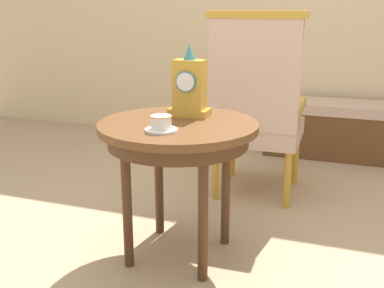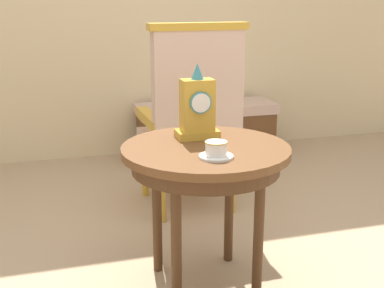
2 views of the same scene
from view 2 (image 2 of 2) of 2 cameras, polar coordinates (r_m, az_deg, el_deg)
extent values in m
plane|color=tan|center=(2.43, 2.20, -15.63)|extent=(10.00, 10.00, 0.00)
cylinder|color=brown|center=(2.21, 1.53, -0.67)|extent=(0.73, 0.73, 0.03)
cylinder|color=#482B16|center=(2.23, 1.52, -1.96)|extent=(0.64, 0.64, 0.07)
cylinder|color=#482B16|center=(2.54, 4.12, -6.38)|extent=(0.04, 0.04, 0.62)
cylinder|color=#482B16|center=(2.44, -3.88, -7.27)|extent=(0.04, 0.04, 0.62)
cylinder|color=#482B16|center=(2.13, -1.75, -10.96)|extent=(0.04, 0.04, 0.62)
cylinder|color=#482B16|center=(2.23, 7.35, -9.71)|extent=(0.04, 0.04, 0.62)
cylinder|color=white|center=(2.05, 2.67, -1.38)|extent=(0.14, 0.14, 0.01)
cylinder|color=white|center=(2.04, 2.68, -0.48)|extent=(0.09, 0.09, 0.06)
torus|color=gold|center=(2.03, 2.69, 0.21)|extent=(0.09, 0.09, 0.00)
cube|color=gold|center=(2.33, 0.57, 1.12)|extent=(0.19, 0.11, 0.04)
cube|color=gold|center=(2.30, 0.58, 4.32)|extent=(0.14, 0.09, 0.23)
cylinder|color=teal|center=(2.25, 0.96, 4.57)|extent=(0.10, 0.01, 0.10)
cylinder|color=white|center=(2.24, 1.01, 4.54)|extent=(0.08, 0.00, 0.08)
cone|color=teal|center=(2.28, 0.59, 8.03)|extent=(0.06, 0.06, 0.07)
cube|color=#CCA893|center=(3.20, -0.59, 0.17)|extent=(0.53, 0.53, 0.11)
cube|color=#CCA893|center=(2.91, 0.68, 6.16)|extent=(0.52, 0.10, 0.64)
cube|color=gold|center=(2.87, 0.70, 12.86)|extent=(0.56, 0.12, 0.04)
cube|color=gold|center=(3.23, 3.31, 3.32)|extent=(0.08, 0.47, 0.06)
cube|color=gold|center=(3.10, -4.67, 2.75)|extent=(0.08, 0.47, 0.06)
cylinder|color=gold|center=(3.53, 1.78, -2.20)|extent=(0.04, 0.04, 0.35)
cylinder|color=gold|center=(3.42, -5.20, -2.90)|extent=(0.04, 0.04, 0.35)
cylinder|color=gold|center=(3.14, 4.46, -4.58)|extent=(0.04, 0.04, 0.35)
cylinder|color=gold|center=(3.01, -3.35, -5.48)|extent=(0.04, 0.04, 0.35)
cube|color=#CCA893|center=(4.20, 1.57, 3.93)|extent=(1.13, 0.40, 0.08)
cube|color=brown|center=(4.25, 1.55, 1.03)|extent=(1.08, 0.38, 0.36)
camera|label=1|loc=(1.41, 69.48, 0.89)|focal=44.12mm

